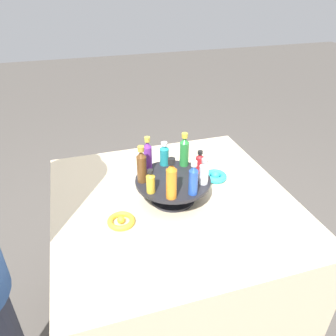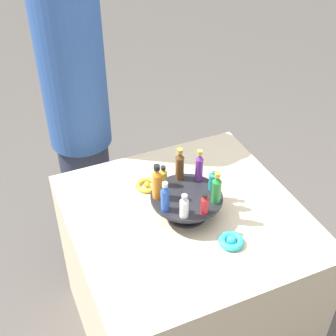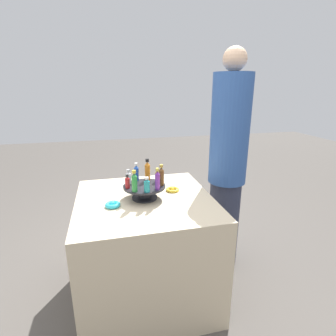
# 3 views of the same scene
# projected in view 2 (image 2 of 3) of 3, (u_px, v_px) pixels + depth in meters

# --- Properties ---
(ground_plane) EXTENTS (12.00, 12.00, 0.00)m
(ground_plane) POSITION_uv_depth(u_px,v_px,m) (182.00, 326.00, 2.28)
(ground_plane) COLOR #4C4742
(party_table) EXTENTS (0.89, 0.89, 0.75)m
(party_table) POSITION_uv_depth(u_px,v_px,m) (184.00, 276.00, 2.05)
(party_table) COLOR beige
(party_table) RESTS_ON ground_plane
(display_stand) EXTENTS (0.28, 0.28, 0.09)m
(display_stand) POSITION_uv_depth(u_px,v_px,m) (186.00, 202.00, 1.79)
(display_stand) COLOR black
(display_stand) RESTS_ON party_table
(bottle_gold) EXTENTS (0.03, 0.03, 0.09)m
(bottle_gold) POSITION_uv_depth(u_px,v_px,m) (163.00, 177.00, 1.80)
(bottle_gold) COLOR gold
(bottle_gold) RESTS_ON display_stand
(bottle_orange) EXTENTS (0.04, 0.04, 0.15)m
(bottle_orange) POSITION_uv_depth(u_px,v_px,m) (157.00, 183.00, 1.72)
(bottle_orange) COLOR orange
(bottle_orange) RESTS_ON display_stand
(bottle_blue) EXTENTS (0.03, 0.03, 0.13)m
(bottle_blue) POSITION_uv_depth(u_px,v_px,m) (165.00, 198.00, 1.67)
(bottle_blue) COLOR #234CAD
(bottle_blue) RESTS_ON display_stand
(bottle_clear) EXTENTS (0.03, 0.03, 0.10)m
(bottle_clear) POSITION_uv_depth(u_px,v_px,m) (184.00, 207.00, 1.65)
(bottle_clear) COLOR silver
(bottle_clear) RESTS_ON display_stand
(bottle_red) EXTENTS (0.03, 0.03, 0.09)m
(bottle_red) POSITION_uv_depth(u_px,v_px,m) (205.00, 204.00, 1.67)
(bottle_red) COLOR #B21E23
(bottle_red) RESTS_ON display_stand
(bottle_green) EXTENTS (0.04, 0.04, 0.14)m
(bottle_green) POSITION_uv_depth(u_px,v_px,m) (216.00, 189.00, 1.71)
(bottle_green) COLOR #288438
(bottle_green) RESTS_ON display_stand
(bottle_teal) EXTENTS (0.04, 0.04, 0.10)m
(bottle_teal) POSITION_uv_depth(u_px,v_px,m) (213.00, 180.00, 1.78)
(bottle_teal) COLOR teal
(bottle_teal) RESTS_ON display_stand
(bottle_purple) EXTENTS (0.03, 0.03, 0.14)m
(bottle_purple) POSITION_uv_depth(u_px,v_px,m) (199.00, 167.00, 1.81)
(bottle_purple) COLOR #702D93
(bottle_purple) RESTS_ON display_stand
(bottle_brown) EXTENTS (0.03, 0.03, 0.14)m
(bottle_brown) POSITION_uv_depth(u_px,v_px,m) (180.00, 165.00, 1.82)
(bottle_brown) COLOR brown
(bottle_brown) RESTS_ON display_stand
(ribbon_bow_gold) EXTENTS (0.10, 0.10, 0.03)m
(ribbon_bow_gold) POSITION_uv_depth(u_px,v_px,m) (147.00, 185.00, 1.95)
(ribbon_bow_gold) COLOR gold
(ribbon_bow_gold) RESTS_ON party_table
(ribbon_bow_teal) EXTENTS (0.09, 0.09, 0.04)m
(ribbon_bow_teal) POSITION_uv_depth(u_px,v_px,m) (231.00, 241.00, 1.69)
(ribbon_bow_teal) COLOR #2DB7CC
(ribbon_bow_teal) RESTS_ON party_table
(person_figure) EXTENTS (0.29, 0.29, 1.73)m
(person_figure) POSITION_uv_depth(u_px,v_px,m) (78.00, 114.00, 2.19)
(person_figure) COLOR #282D42
(person_figure) RESTS_ON ground_plane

